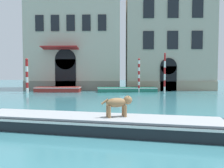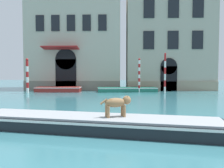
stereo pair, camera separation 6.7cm
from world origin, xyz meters
name	(u,v)px [view 1 (the left image)]	position (x,y,z in m)	size (l,w,h in m)	color
palazzo_left	(76,16)	(-0.96, 26.75, 9.32)	(11.22, 7.40, 18.68)	#BCB29E
palazzo_right	(167,40)	(10.58, 26.75, 6.19)	(10.19, 6.13, 12.42)	#B2A893
boat_foreground	(94,123)	(3.70, 6.38, 0.28)	(9.04, 3.15, 0.52)	black
dog_on_deck	(119,103)	(4.56, 6.27, 1.00)	(1.07, 0.56, 0.74)	#997047
boat_moored_near_palazzo	(58,89)	(-1.97, 21.97, 0.27)	(4.77, 1.93, 0.52)	maroon
boat_moored_far	(127,89)	(5.40, 22.26, 0.25)	(6.46, 2.41, 0.46)	#1E6651
mooring_pole_0	(165,73)	(9.14, 20.81, 2.03)	(0.19, 0.19, 4.02)	white
mooring_pole_1	(27,76)	(-4.58, 20.14, 1.75)	(0.27, 0.27, 3.47)	white
mooring_pole_2	(139,75)	(6.64, 21.63, 1.79)	(0.22, 0.22, 3.54)	white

